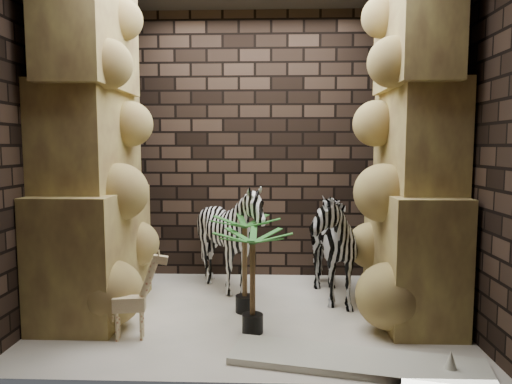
{
  "coord_description": "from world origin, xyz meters",
  "views": [
    {
      "loc": [
        0.2,
        -4.06,
        1.49
      ],
      "look_at": [
        0.05,
        0.15,
        1.08
      ],
      "focal_mm": 32.68,
      "sensor_mm": 36.0,
      "label": 1
    }
  ],
  "objects_px": {
    "giraffe_toy": "(129,294)",
    "palm_front": "(245,264)",
    "palm_back": "(253,282)",
    "zebra_right": "(322,234)",
    "zebra_left": "(230,243)",
    "surfboard": "(356,362)"
  },
  "relations": [
    {
      "from": "giraffe_toy",
      "to": "palm_front",
      "type": "height_order",
      "value": "palm_front"
    },
    {
      "from": "palm_back",
      "to": "giraffe_toy",
      "type": "bearing_deg",
      "value": -170.26
    },
    {
      "from": "zebra_right",
      "to": "giraffe_toy",
      "type": "relative_size",
      "value": 1.79
    },
    {
      "from": "palm_front",
      "to": "palm_back",
      "type": "xyz_separation_m",
      "value": [
        0.09,
        -0.46,
        -0.02
      ]
    },
    {
      "from": "zebra_right",
      "to": "palm_back",
      "type": "relative_size",
      "value": 1.52
    },
    {
      "from": "giraffe_toy",
      "to": "zebra_right",
      "type": "bearing_deg",
      "value": 25.09
    },
    {
      "from": "zebra_left",
      "to": "palm_back",
      "type": "xyz_separation_m",
      "value": [
        0.27,
        -1.03,
        -0.09
      ]
    },
    {
      "from": "giraffe_toy",
      "to": "zebra_left",
      "type": "bearing_deg",
      "value": 52.28
    },
    {
      "from": "giraffe_toy",
      "to": "palm_front",
      "type": "distance_m",
      "value": 1.07
    },
    {
      "from": "zebra_left",
      "to": "giraffe_toy",
      "type": "distance_m",
      "value": 1.38
    },
    {
      "from": "zebra_left",
      "to": "surfboard",
      "type": "height_order",
      "value": "zebra_left"
    },
    {
      "from": "zebra_left",
      "to": "palm_back",
      "type": "bearing_deg",
      "value": -66.26
    },
    {
      "from": "palm_back",
      "to": "surfboard",
      "type": "distance_m",
      "value": 0.99
    },
    {
      "from": "zebra_right",
      "to": "zebra_left",
      "type": "xyz_separation_m",
      "value": [
        -0.91,
        0.15,
        -0.12
      ]
    },
    {
      "from": "giraffe_toy",
      "to": "surfboard",
      "type": "xyz_separation_m",
      "value": [
        1.68,
        -0.38,
        -0.33
      ]
    },
    {
      "from": "surfboard",
      "to": "zebra_left",
      "type": "bearing_deg",
      "value": 134.71
    },
    {
      "from": "zebra_right",
      "to": "surfboard",
      "type": "relative_size",
      "value": 0.74
    },
    {
      "from": "palm_back",
      "to": "surfboard",
      "type": "height_order",
      "value": "palm_back"
    },
    {
      "from": "palm_back",
      "to": "palm_front",
      "type": "bearing_deg",
      "value": 101.04
    },
    {
      "from": "giraffe_toy",
      "to": "palm_front",
      "type": "relative_size",
      "value": 0.81
    },
    {
      "from": "palm_front",
      "to": "zebra_left",
      "type": "bearing_deg",
      "value": 107.96
    },
    {
      "from": "surfboard",
      "to": "palm_back",
      "type": "bearing_deg",
      "value": 155.61
    }
  ]
}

